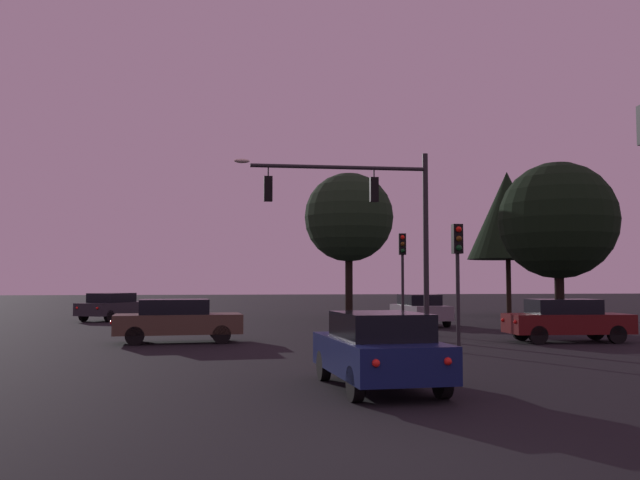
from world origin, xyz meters
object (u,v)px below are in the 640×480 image
tree_left_far (558,221)px  car_crossing_right (566,320)px  car_parked_lot (420,309)px  car_nearside_lane (378,349)px  traffic_light_corner_left (458,261)px  tree_center_horizon (349,218)px  car_far_lane (113,306)px  tree_behind_sign (507,215)px  traffic_signal_mast_arm (371,210)px  traffic_light_corner_right (403,262)px  car_crossing_left (177,320)px

tree_left_far → car_crossing_right: bearing=-116.7°
car_parked_lot → car_nearside_lane: bearing=-109.6°
traffic_light_corner_left → tree_center_horizon: (0.45, 19.24, 3.17)m
tree_center_horizon → car_nearside_lane: bearing=-99.9°
tree_center_horizon → traffic_light_corner_left: bearing=-91.3°
car_nearside_lane → tree_left_far: bearing=51.6°
car_far_lane → tree_center_horizon: (13.40, -0.13, 5.14)m
car_parked_lot → tree_behind_sign: 13.37m
traffic_signal_mast_arm → traffic_light_corner_right: bearing=59.1°
traffic_signal_mast_arm → car_far_lane: bearing=126.7°
tree_center_horizon → car_far_lane: bearing=179.4°
car_crossing_left → tree_left_far: tree_left_far is taller
traffic_signal_mast_arm → car_crossing_left: 7.96m
car_parked_lot → tree_left_far: tree_left_far is taller
traffic_signal_mast_arm → tree_behind_sign: size_ratio=0.77×
traffic_signal_mast_arm → car_parked_lot: 10.05m
car_nearside_lane → tree_center_horizon: bearing=80.1°
tree_left_far → car_nearside_lane: bearing=-128.4°
car_crossing_left → tree_center_horizon: bearing=58.0°
car_far_lane → tree_behind_sign: size_ratio=0.51×
traffic_light_corner_left → car_crossing_left: (-8.59, 4.78, -1.97)m
car_crossing_right → tree_left_far: bearing=63.3°
traffic_signal_mast_arm → car_crossing_right: size_ratio=1.61×
traffic_light_corner_left → car_nearside_lane: bearing=-122.5°
car_crossing_right → car_parked_lot: size_ratio=1.04×
car_nearside_lane → tree_center_horizon: size_ratio=0.49×
traffic_light_corner_right → car_parked_lot: 5.35m
traffic_light_corner_left → tree_left_far: (8.23, 9.14, 2.18)m
traffic_signal_mast_arm → traffic_light_corner_left: size_ratio=1.83×
traffic_light_corner_left → car_far_lane: size_ratio=0.82×
car_crossing_right → tree_left_far: size_ratio=0.58×
traffic_signal_mast_arm → tree_center_horizon: tree_center_horizon is taller
car_crossing_right → tree_center_horizon: (-4.60, 16.41, 5.15)m
car_nearside_lane → car_crossing_left: bearing=112.3°
car_crossing_left → car_far_lane: same height
tree_center_horizon → car_crossing_left: bearing=-122.0°
tree_behind_sign → traffic_light_corner_left: bearing=-118.0°
traffic_signal_mast_arm → car_crossing_left: traffic_signal_mast_arm is taller
tree_left_far → traffic_light_corner_left: bearing=-132.0°
car_crossing_left → tree_left_far: bearing=14.5°
traffic_light_corner_left → tree_center_horizon: tree_center_horizon is taller
car_parked_lot → tree_center_horizon: tree_center_horizon is taller
car_crossing_left → car_far_lane: bearing=106.6°
tree_behind_sign → tree_center_horizon: bearing=-170.5°
car_nearside_lane → tree_behind_sign: size_ratio=0.45×
car_nearside_lane → tree_left_far: tree_left_far is taller
traffic_signal_mast_arm → car_nearside_lane: traffic_signal_mast_arm is taller
traffic_light_corner_right → tree_left_far: bearing=8.4°
tree_left_far → tree_center_horizon: size_ratio=0.89×
car_crossing_left → tree_center_horizon: size_ratio=0.53×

